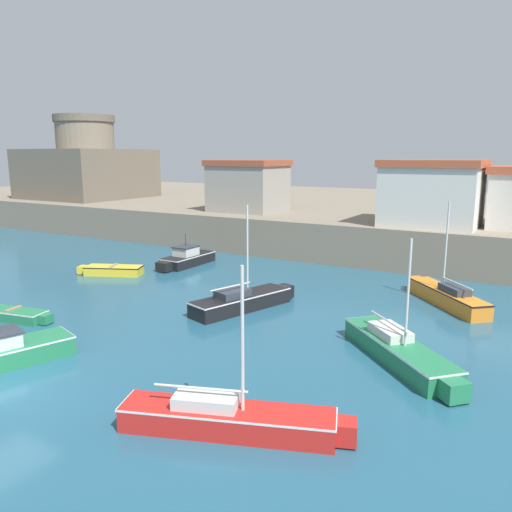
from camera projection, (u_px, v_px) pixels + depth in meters
name	position (u px, v px, depth m)	size (l,w,h in m)	color
ground_plane	(4.00, 393.00, 16.64)	(200.00, 200.00, 0.00)	#235670
quay_seawall	(384.00, 215.00, 53.59)	(120.00, 40.00, 2.93)	gray
sailboat_red_0	(229.00, 418.00, 14.22)	(6.67, 3.34, 4.93)	red
sailboat_black_1	(243.00, 300.00, 25.67)	(3.16, 6.43, 5.37)	black
dinghy_green_2	(16.00, 314.00, 24.03)	(3.89, 1.70, 0.59)	#237A4C
dinghy_yellow_3	(112.00, 270.00, 33.15)	(4.33, 2.71, 0.67)	yellow
motorboat_black_5	(186.00, 258.00, 35.97)	(1.75, 5.24, 2.32)	black
sailboat_orange_7	(446.00, 295.00, 26.44)	(5.02, 5.44, 5.46)	orange
sailboat_green_9	(399.00, 350.00, 19.13)	(5.72, 5.62, 4.86)	#237A4C
fortress	(87.00, 168.00, 58.44)	(11.97, 11.97, 9.40)	#685E4F
harbor_shed_near_wharf	(248.00, 185.00, 44.13)	(6.15, 5.32, 4.47)	gray
harbor_shed_mid_row	(432.00, 193.00, 34.98)	(6.61, 6.03, 4.57)	silver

